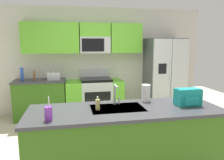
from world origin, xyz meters
TOP-DOWN VIEW (x-y plane):
  - ground_plane at (0.00, 0.00)m, footprint 9.00×9.00m
  - kitchen_wall_unit at (-0.14, 2.08)m, footprint 5.20×0.43m
  - back_counter at (-1.49, 1.80)m, footprint 1.15×0.63m
  - range_oven at (-0.23, 1.80)m, footprint 1.36×0.61m
  - refrigerator at (1.54, 1.73)m, footprint 0.90×0.76m
  - island_counter at (-0.11, -0.72)m, footprint 2.47×0.86m
  - toaster at (-1.17, 1.75)m, footprint 0.28×0.16m
  - pepper_mill at (-1.60, 1.80)m, footprint 0.05×0.05m
  - bottle_blue at (-1.86, 1.81)m, footprint 0.07×0.07m
  - sink_faucet at (-0.21, -0.53)m, footprint 0.08×0.21m
  - drink_cup_purple at (-1.04, -0.98)m, footprint 0.08×0.08m
  - soap_dispenser at (-0.47, -0.70)m, footprint 0.06×0.06m
  - paper_towel_roll at (0.26, -0.41)m, footprint 0.12×0.12m
  - backpack at (0.75, -0.72)m, footprint 0.32×0.22m

SIDE VIEW (x-z plane):
  - ground_plane at x=0.00m, z-range 0.00..0.00m
  - range_oven at x=-0.23m, z-range -0.11..0.99m
  - back_counter at x=-1.49m, z-range 0.00..0.90m
  - island_counter at x=-0.11m, z-range 0.00..0.90m
  - refrigerator at x=1.54m, z-range 0.00..1.85m
  - soap_dispenser at x=-0.47m, z-range 0.88..1.05m
  - drink_cup_purple at x=-1.04m, z-range 0.84..1.11m
  - toaster at x=-1.17m, z-range 0.90..1.08m
  - pepper_mill at x=-1.60m, z-range 0.90..1.11m
  - backpack at x=0.75m, z-range 0.90..1.13m
  - paper_towel_roll at x=0.26m, z-range 0.90..1.14m
  - bottle_blue at x=-1.86m, z-range 0.90..1.19m
  - sink_faucet at x=-0.21m, z-range 0.93..1.21m
  - kitchen_wall_unit at x=-0.14m, z-range 0.17..2.77m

